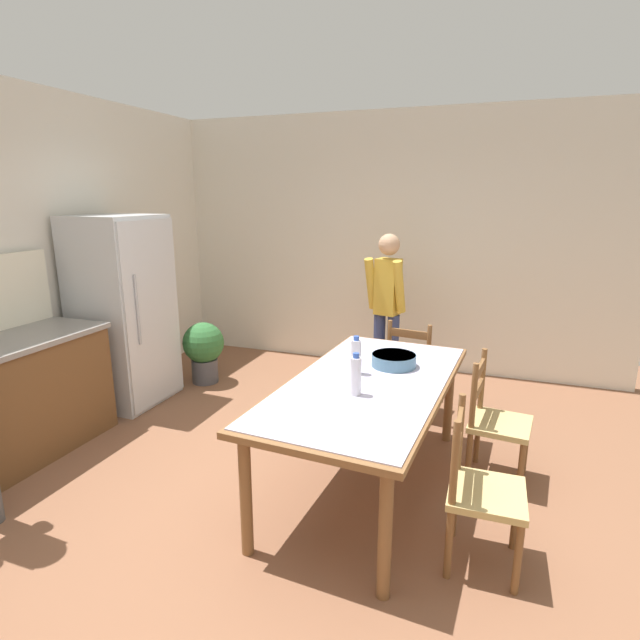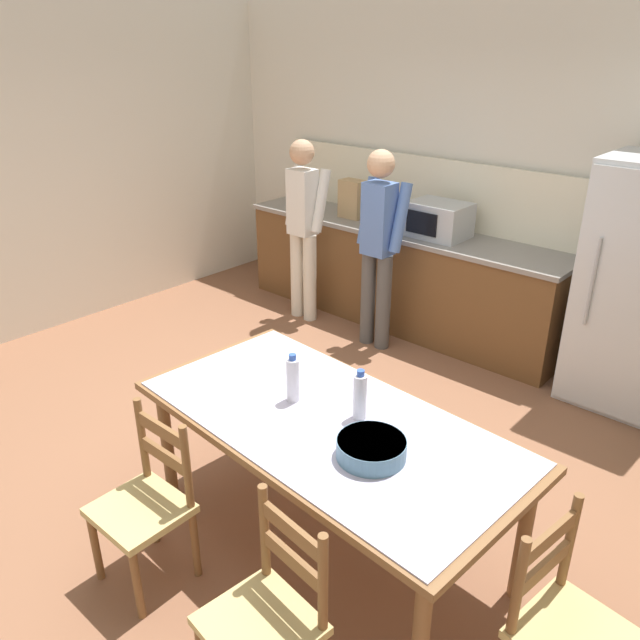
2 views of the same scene
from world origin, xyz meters
name	(u,v)px [view 1 (image 1 of 2)]	position (x,y,z in m)	size (l,w,h in m)	color
ground_plane	(277,522)	(0.00, 0.00, 0.00)	(8.32, 8.32, 0.00)	brown
wall_right	(394,243)	(3.26, 0.00, 1.45)	(0.12, 5.20, 2.90)	silver
refrigerator	(124,311)	(1.27, 2.19, 0.91)	(0.77, 0.73, 1.81)	silver
dining_table	(368,391)	(0.58, -0.42, 0.71)	(2.09, 1.13, 0.79)	brown
bottle_near_centre	(356,375)	(0.33, -0.40, 0.91)	(0.07, 0.07, 0.27)	silver
bottle_off_centre	(356,356)	(0.69, -0.30, 0.91)	(0.07, 0.07, 0.27)	silver
serving_bowl	(394,359)	(0.93, -0.51, 0.84)	(0.32, 0.32, 0.09)	slate
chair_head_end	(412,369)	(1.89, -0.50, 0.44)	(0.45, 0.47, 0.91)	brown
chair_side_near_left	(480,490)	(0.07, -1.18, 0.44)	(0.43, 0.41, 0.91)	brown
chair_side_near_right	(495,422)	(0.99, -1.24, 0.44)	(0.46, 0.44, 0.91)	brown
person_by_table	(387,304)	(2.44, -0.12, 0.91)	(0.34, 0.45, 1.62)	navy
potted_plant	(204,348)	(1.94, 1.76, 0.39)	(0.44, 0.44, 0.67)	#4C4C51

